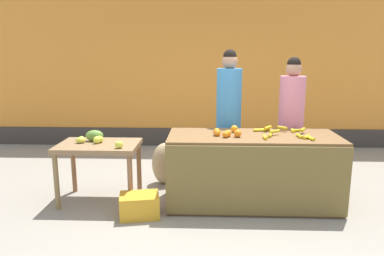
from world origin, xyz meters
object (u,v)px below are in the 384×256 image
(vendor_woman_blue_shirt, at_px, (229,118))
(produce_crate, at_px, (140,205))
(vendor_woman_pink_shirt, at_px, (291,123))
(produce_sack, at_px, (165,164))

(vendor_woman_blue_shirt, xyz_separation_m, produce_crate, (-1.06, -1.09, -0.82))
(vendor_woman_pink_shirt, distance_m, produce_crate, 2.31)
(vendor_woman_blue_shirt, height_order, produce_crate, vendor_woman_blue_shirt)
(produce_crate, relative_size, produce_sack, 0.74)
(produce_crate, bearing_deg, vendor_woman_pink_shirt, 29.20)
(vendor_woman_pink_shirt, distance_m, produce_sack, 1.84)
(produce_crate, height_order, produce_sack, produce_sack)
(vendor_woman_blue_shirt, bearing_deg, vendor_woman_pink_shirt, -1.77)
(vendor_woman_blue_shirt, height_order, vendor_woman_pink_shirt, vendor_woman_blue_shirt)
(vendor_woman_blue_shirt, distance_m, produce_crate, 1.73)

